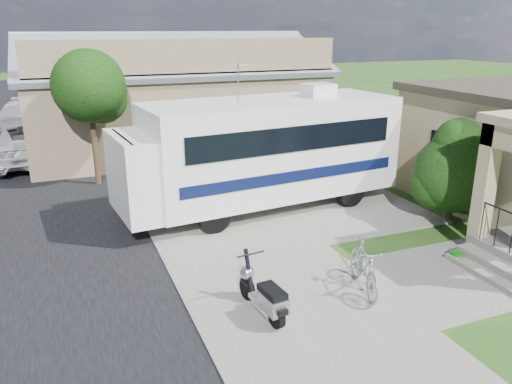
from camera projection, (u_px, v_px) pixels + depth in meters
name	position (u px, v px, depth m)	size (l,w,h in m)	color
ground	(320.00, 280.00, 10.81)	(120.00, 120.00, 0.00)	#1E3F11
sidewalk_slab	(172.00, 168.00, 19.26)	(4.00, 80.00, 0.06)	slate
driveway_slab	(292.00, 205.00, 15.30)	(7.00, 6.00, 0.05)	slate
walk_slab	(462.00, 274.00, 10.99)	(4.00, 3.00, 0.05)	slate
warehouse	(172.00, 102.00, 22.49)	(12.50, 8.40, 5.04)	#836B52
street_tree_a	(92.00, 90.00, 16.45)	(2.44, 2.40, 4.58)	black
street_tree_b	(76.00, 65.00, 25.22)	(2.44, 2.40, 4.73)	black
street_tree_c	(69.00, 60.00, 33.24)	(2.44, 2.40, 4.42)	black
motorhome	(262.00, 149.00, 14.54)	(8.49, 3.40, 4.25)	silver
shrub	(455.00, 169.00, 13.71)	(2.38, 2.27, 2.92)	black
scooter	(264.00, 295.00, 9.25)	(0.59, 1.63, 1.07)	black
bicycle	(364.00, 270.00, 10.14)	(0.49, 1.73, 1.04)	#96969C
pickup_truck	(25.00, 139.00, 20.27)	(2.94, 6.38, 1.77)	silver
van	(22.00, 118.00, 25.38)	(2.26, 5.55, 1.61)	silver
garden_hose	(458.00, 257.00, 11.69)	(0.41, 0.41, 0.19)	#156814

